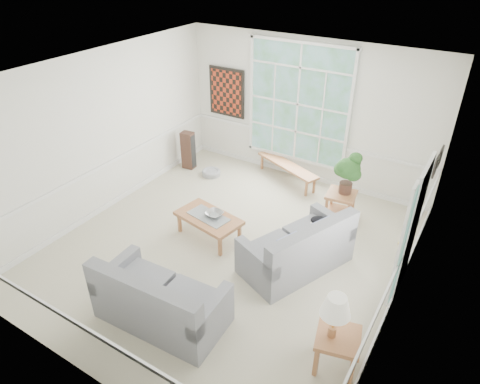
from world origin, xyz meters
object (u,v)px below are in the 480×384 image
at_px(coffee_table, 209,227).
at_px(end_table, 340,205).
at_px(loveseat_front, 161,293).
at_px(side_table, 336,351).
at_px(loveseat_right, 296,242).

distance_m(coffee_table, end_table, 2.52).
relative_size(loveseat_front, side_table, 3.30).
height_order(loveseat_right, end_table, loveseat_right).
relative_size(loveseat_front, coffee_table, 1.52).
bearing_deg(coffee_table, loveseat_right, 13.42).
relative_size(loveseat_right, coffee_table, 1.51).
height_order(coffee_table, side_table, side_table).
xyz_separation_m(loveseat_right, loveseat_front, (-1.08, -1.98, 0.00)).
bearing_deg(end_table, loveseat_front, -107.87).
height_order(loveseat_front, side_table, loveseat_front).
relative_size(coffee_table, side_table, 2.17).
height_order(loveseat_right, side_table, loveseat_right).
bearing_deg(side_table, loveseat_front, -167.39).
bearing_deg(loveseat_front, side_table, 9.74).
distance_m(loveseat_right, coffee_table, 1.66).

